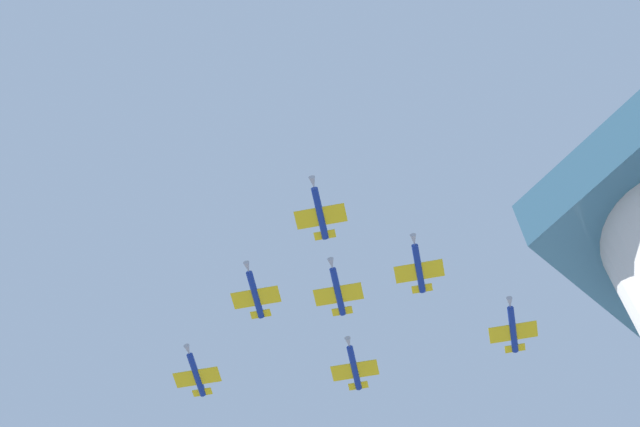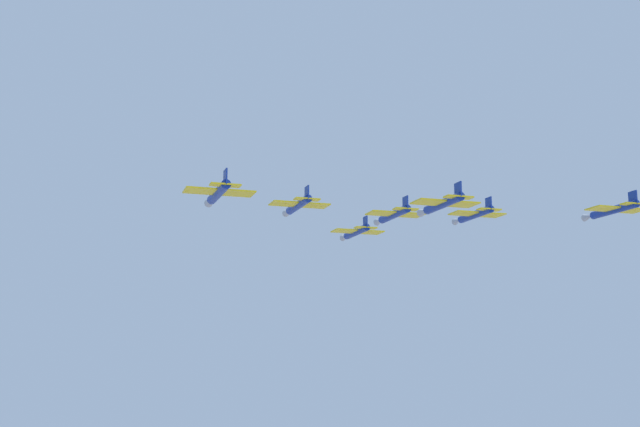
# 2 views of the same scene
# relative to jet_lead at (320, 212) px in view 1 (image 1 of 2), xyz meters

# --- Properties ---
(jet_lead) EXTENTS (10.16, 11.61, 2.69)m
(jet_lead) POSITION_rel_jet_lead_xyz_m (0.00, 0.00, 0.00)
(jet_lead) COLOR navy
(jet_port_inner) EXTENTS (10.16, 11.61, 2.69)m
(jet_port_inner) POSITION_rel_jet_lead_xyz_m (-2.64, -21.96, 0.98)
(jet_port_inner) COLOR navy
(jet_starboard_inner) EXTENTS (10.16, 11.61, 2.69)m
(jet_starboard_inner) POSITION_rel_jet_lead_xyz_m (21.96, -2.64, 1.30)
(jet_starboard_inner) COLOR navy
(jet_port_outer) EXTENTS (10.16, 11.61, 2.69)m
(jet_port_outer) POSITION_rel_jet_lead_xyz_m (10.63, -13.53, 0.10)
(jet_port_outer) COLOR navy
(jet_starboard_outer) EXTENTS (10.16, 11.61, 2.69)m
(jet_starboard_outer) POSITION_rel_jet_lead_xyz_m (-5.27, -43.93, -1.35)
(jet_starboard_outer) COLOR navy
(jet_center_rear) EXTENTS (10.16, 11.61, 2.69)m
(jet_center_rear) POSITION_rel_jet_lead_xyz_m (43.93, -5.27, 0.14)
(jet_center_rear) COLOR navy
(jet_port_trail) EXTENTS (10.16, 11.61, 2.69)m
(jet_port_trail) POSITION_rel_jet_lead_xyz_m (21.26, -27.06, -1.47)
(jet_port_trail) COLOR navy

